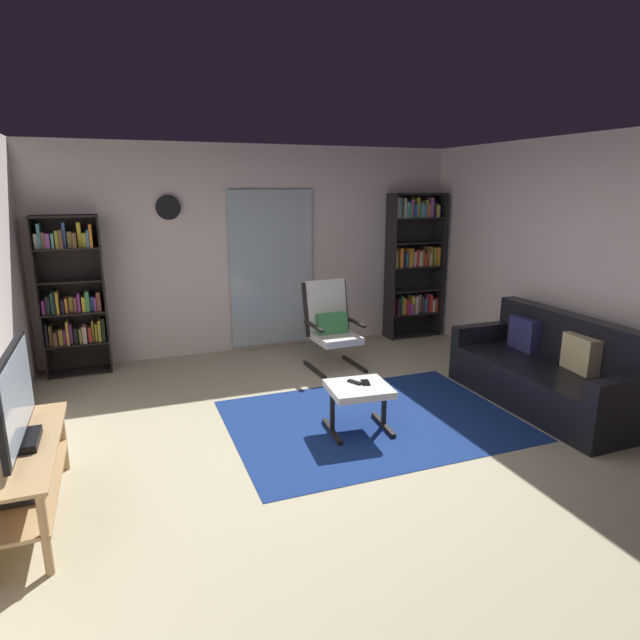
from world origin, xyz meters
TOP-DOWN VIEW (x-y plane):
  - ground_plane at (0.00, 0.00)m, footprint 7.02×7.02m
  - wall_back at (0.00, 2.90)m, footprint 5.60×0.06m
  - wall_right at (2.70, 0.00)m, footprint 0.06×6.00m
  - glass_door_panel at (0.17, 2.83)m, footprint 1.10×0.01m
  - area_rug at (0.37, 0.27)m, footprint 2.57×1.88m
  - tv_stand at (-2.35, -0.31)m, footprint 0.42×1.31m
  - television at (-2.34, -0.29)m, footprint 0.20×0.99m
  - bookshelf_near_tv at (-2.20, 2.66)m, footprint 0.68×0.30m
  - bookshelf_near_sofa at (2.17, 2.69)m, footprint 0.79×0.30m
  - leather_sofa at (2.17, 0.01)m, footprint 0.83×1.96m
  - lounge_armchair at (0.60, 1.84)m, footprint 0.59×0.68m
  - ottoman at (0.17, 0.13)m, footprint 0.56×0.52m
  - tv_remote at (0.16, 0.20)m, footprint 0.10×0.15m
  - cell_phone at (0.25, 0.17)m, footprint 0.10×0.15m
  - wall_clock at (-1.08, 2.82)m, footprint 0.29×0.03m

SIDE VIEW (x-z plane):
  - ground_plane at x=0.00m, z-range 0.00..0.00m
  - area_rug at x=0.37m, z-range 0.00..0.01m
  - leather_sofa at x=2.17m, z-range -0.13..0.75m
  - tv_stand at x=-2.35m, z-range 0.08..0.61m
  - ottoman at x=0.17m, z-range 0.14..0.56m
  - cell_phone at x=0.25m, z-range 0.42..0.43m
  - tv_remote at x=0.16m, z-range 0.42..0.44m
  - lounge_armchair at x=0.60m, z-range 0.02..1.05m
  - television at x=-2.34m, z-range 0.51..1.13m
  - bookshelf_near_tv at x=-2.20m, z-range 0.02..1.82m
  - glass_door_panel at x=0.17m, z-range 0.05..2.05m
  - bookshelf_near_sofa at x=2.17m, z-range 0.06..2.07m
  - wall_back at x=0.00m, z-range 0.00..2.60m
  - wall_right at x=2.70m, z-range 0.00..2.60m
  - wall_clock at x=-1.08m, z-range 1.71..2.00m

